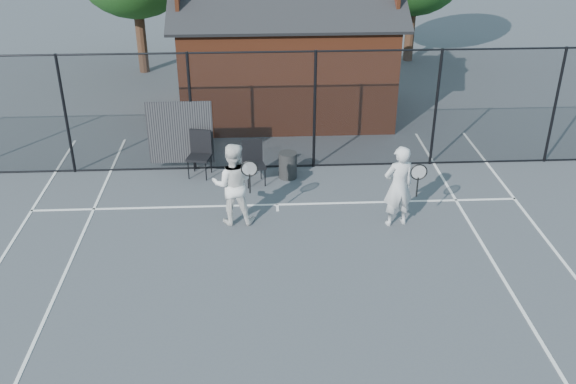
{
  "coord_description": "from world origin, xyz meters",
  "views": [
    {
      "loc": [
        -0.42,
        -9.75,
        6.96
      ],
      "look_at": [
        0.17,
        1.5,
        1.1
      ],
      "focal_mm": 40.0,
      "sensor_mm": 36.0,
      "label": 1
    }
  ],
  "objects_px": {
    "clubhouse": "(286,61)",
    "chair_right": "(254,164)",
    "chair_left": "(199,155)",
    "player_back": "(233,184)",
    "waste_bin": "(288,165)",
    "player_front": "(398,186)"
  },
  "relations": [
    {
      "from": "chair_right",
      "to": "waste_bin",
      "type": "xyz_separation_m",
      "value": [
        0.81,
        0.3,
        -0.19
      ]
    },
    {
      "from": "chair_left",
      "to": "chair_right",
      "type": "distance_m",
      "value": 1.43
    },
    {
      "from": "clubhouse",
      "to": "chair_left",
      "type": "height_order",
      "value": "clubhouse"
    },
    {
      "from": "clubhouse",
      "to": "player_back",
      "type": "distance_m",
      "value": 6.89
    },
    {
      "from": "player_back",
      "to": "chair_right",
      "type": "relative_size",
      "value": 1.76
    },
    {
      "from": "player_front",
      "to": "waste_bin",
      "type": "relative_size",
      "value": 2.76
    },
    {
      "from": "player_back",
      "to": "waste_bin",
      "type": "bearing_deg",
      "value": 58.98
    },
    {
      "from": "player_back",
      "to": "waste_bin",
      "type": "xyz_separation_m",
      "value": [
        1.27,
        2.11,
        -0.58
      ]
    },
    {
      "from": "clubhouse",
      "to": "player_front",
      "type": "bearing_deg",
      "value": -74.0
    },
    {
      "from": "clubhouse",
      "to": "chair_right",
      "type": "height_order",
      "value": "clubhouse"
    },
    {
      "from": "clubhouse",
      "to": "chair_left",
      "type": "bearing_deg",
      "value": -118.04
    },
    {
      "from": "waste_bin",
      "to": "player_front",
      "type": "bearing_deg",
      "value": -47.45
    },
    {
      "from": "clubhouse",
      "to": "chair_right",
      "type": "xyz_separation_m",
      "value": [
        -1.0,
        -4.9,
        -1.09
      ]
    },
    {
      "from": "chair_left",
      "to": "chair_right",
      "type": "xyz_separation_m",
      "value": [
        1.34,
        -0.5,
        -0.04
      ]
    },
    {
      "from": "player_back",
      "to": "waste_bin",
      "type": "distance_m",
      "value": 2.53
    },
    {
      "from": "chair_right",
      "to": "waste_bin",
      "type": "bearing_deg",
      "value": 7.65
    },
    {
      "from": "chair_left",
      "to": "waste_bin",
      "type": "bearing_deg",
      "value": 7.93
    },
    {
      "from": "chair_right",
      "to": "waste_bin",
      "type": "height_order",
      "value": "chair_right"
    },
    {
      "from": "clubhouse",
      "to": "chair_right",
      "type": "bearing_deg",
      "value": -101.53
    },
    {
      "from": "player_back",
      "to": "chair_right",
      "type": "bearing_deg",
      "value": 75.92
    },
    {
      "from": "player_front",
      "to": "chair_right",
      "type": "relative_size",
      "value": 1.75
    },
    {
      "from": "player_front",
      "to": "player_back",
      "type": "relative_size",
      "value": 1.0
    }
  ]
}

